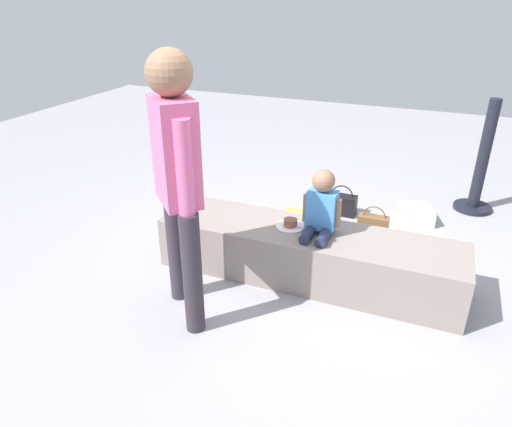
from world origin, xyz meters
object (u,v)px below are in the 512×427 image
object	(u,v)px
water_bottle_near_gift	(387,243)
handbag_brown_canvas	(373,227)
cake_box_white	(416,214)
gift_bag	(297,227)
child_seated	(321,207)
handbag_black_leather	(341,204)
cake_plate	(290,225)
adult_standing	(177,169)
party_cup_red	(242,211)
water_bottle_far_side	(427,259)

from	to	relation	value
water_bottle_near_gift	handbag_brown_canvas	world-z (taller)	handbag_brown_canvas
cake_box_white	water_bottle_near_gift	bearing A→B (deg)	-102.84
gift_bag	child_seated	bearing A→B (deg)	-56.98
child_seated	water_bottle_near_gift	bearing A→B (deg)	52.51
cake_box_white	handbag_black_leather	world-z (taller)	handbag_black_leather
handbag_brown_canvas	cake_plate	bearing A→B (deg)	-122.89
cake_box_white	gift_bag	bearing A→B (deg)	-138.93
cake_plate	handbag_black_leather	bearing A→B (deg)	83.35
cake_plate	water_bottle_near_gift	xyz separation A→B (m)	(0.66, 0.56, -0.31)
adult_standing	water_bottle_near_gift	size ratio (longest dim) A/B	7.41
child_seated	party_cup_red	world-z (taller)	child_seated
child_seated	party_cup_red	distance (m)	1.37
child_seated	cake_plate	size ratio (longest dim) A/B	2.16
water_bottle_near_gift	water_bottle_far_side	bearing A→B (deg)	-20.06
adult_standing	party_cup_red	world-z (taller)	adult_standing
cake_plate	handbag_brown_canvas	size ratio (longest dim) A/B	0.70
adult_standing	water_bottle_far_side	bearing A→B (deg)	38.34
water_bottle_near_gift	party_cup_red	distance (m)	1.43
water_bottle_far_side	cake_box_white	bearing A→B (deg)	100.45
gift_bag	handbag_brown_canvas	xyz separation A→B (m)	(0.60, 0.30, -0.03)
water_bottle_far_side	handbag_brown_canvas	world-z (taller)	handbag_brown_canvas
water_bottle_far_side	party_cup_red	distance (m)	1.76
cake_plate	handbag_black_leather	xyz separation A→B (m)	(0.14, 1.18, -0.31)
cake_plate	child_seated	bearing A→B (deg)	-2.52
child_seated	handbag_black_leather	bearing A→B (deg)	94.26
adult_standing	water_bottle_far_side	world-z (taller)	adult_standing
gift_bag	cake_box_white	bearing A→B (deg)	41.07
cake_box_white	adult_standing	bearing A→B (deg)	-123.23
cake_box_white	handbag_brown_canvas	distance (m)	0.60
party_cup_red	adult_standing	bearing A→B (deg)	-80.55
adult_standing	child_seated	bearing A→B (deg)	44.95
cake_plate	cake_box_white	world-z (taller)	cake_plate
gift_bag	party_cup_red	bearing A→B (deg)	154.96
gift_bag	handbag_brown_canvas	world-z (taller)	gift_bag
child_seated	water_bottle_far_side	world-z (taller)	child_seated
handbag_black_leather	gift_bag	bearing A→B (deg)	-108.36
gift_bag	water_bottle_near_gift	size ratio (longest dim) A/B	1.46
cake_box_white	handbag_brown_canvas	bearing A→B (deg)	-122.59
adult_standing	gift_bag	xyz separation A→B (m)	(0.40, 1.21, -0.89)
cake_plate	cake_box_white	distance (m)	1.57
cake_plate	gift_bag	world-z (taller)	cake_plate
water_bottle_far_side	handbag_brown_canvas	distance (m)	0.59
adult_standing	cake_box_white	world-z (taller)	adult_standing
cake_plate	party_cup_red	distance (m)	1.14
adult_standing	handbag_black_leather	size ratio (longest dim) A/B	5.74
water_bottle_near_gift	party_cup_red	size ratio (longest dim) A/B	2.35
child_seated	handbag_brown_canvas	world-z (taller)	child_seated
gift_bag	handbag_black_leather	xyz separation A→B (m)	(0.23, 0.70, -0.04)
water_bottle_near_gift	handbag_brown_canvas	size ratio (longest dim) A/B	0.73
adult_standing	cake_plate	bearing A→B (deg)	55.97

